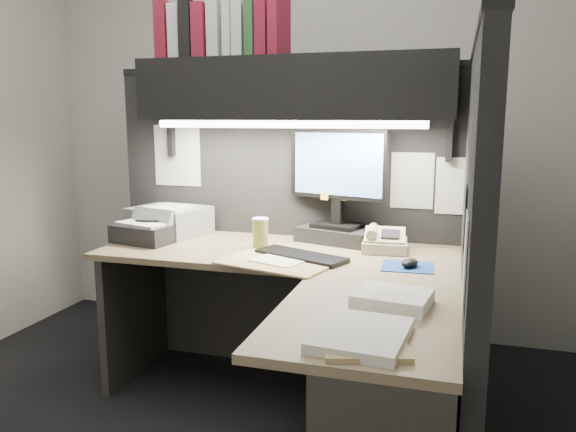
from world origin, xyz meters
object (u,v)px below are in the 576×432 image
object	(u,v)px
notebook_stack	(148,232)
telephone	(385,242)
keyboard	(301,256)
printer	(170,221)
monitor	(338,198)
overhead_shelf	(294,89)
desk	(314,362)
coffee_cup	(260,234)

from	to	relation	value
notebook_stack	telephone	bearing A→B (deg)	6.71
keyboard	printer	xyz separation A→B (m)	(-0.83, 0.31, 0.06)
keyboard	monitor	bearing A→B (deg)	99.20
overhead_shelf	keyboard	bearing A→B (deg)	-68.08
desk	notebook_stack	world-z (taller)	notebook_stack
coffee_cup	printer	size ratio (longest dim) A/B	0.38
coffee_cup	overhead_shelf	bearing A→B (deg)	58.93
printer	notebook_stack	bearing A→B (deg)	-81.66
desk	coffee_cup	world-z (taller)	coffee_cup
desk	overhead_shelf	world-z (taller)	overhead_shelf
notebook_stack	printer	bearing A→B (deg)	84.74
desk	monitor	xyz separation A→B (m)	(-0.09, 0.82, 0.52)
monitor	printer	xyz separation A→B (m)	(-0.92, -0.07, -0.15)
overhead_shelf	notebook_stack	world-z (taller)	overhead_shelf
overhead_shelf	telephone	size ratio (longest dim) A/B	7.10
overhead_shelf	printer	world-z (taller)	overhead_shelf
monitor	telephone	xyz separation A→B (m)	(0.26, -0.12, -0.19)
monitor	notebook_stack	bearing A→B (deg)	-147.81
desk	telephone	distance (m)	0.79
desk	notebook_stack	size ratio (longest dim) A/B	5.51
overhead_shelf	telephone	distance (m)	0.87
monitor	telephone	distance (m)	0.34
desk	printer	bearing A→B (deg)	143.22
keyboard	coffee_cup	bearing A→B (deg)	174.27
keyboard	coffee_cup	distance (m)	0.28
overhead_shelf	keyboard	distance (m)	0.83
desk	telephone	xyz separation A→B (m)	(0.17, 0.69, 0.33)
telephone	printer	bearing A→B (deg)	172.27
coffee_cup	notebook_stack	size ratio (longest dim) A/B	0.46
keyboard	coffee_cup	xyz separation A→B (m)	(-0.24, 0.13, 0.06)
desk	notebook_stack	bearing A→B (deg)	151.65
desk	telephone	bearing A→B (deg)	75.99
desk	monitor	world-z (taller)	monitor
printer	notebook_stack	world-z (taller)	printer
desk	printer	xyz separation A→B (m)	(-1.01, 0.75, 0.36)
overhead_shelf	coffee_cup	distance (m)	0.73
overhead_shelf	keyboard	world-z (taller)	overhead_shelf
keyboard	printer	distance (m)	0.89
keyboard	telephone	distance (m)	0.43
coffee_cup	printer	xyz separation A→B (m)	(-0.59, 0.19, 0.00)
overhead_shelf	coffee_cup	world-z (taller)	overhead_shelf
overhead_shelf	monitor	world-z (taller)	overhead_shelf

